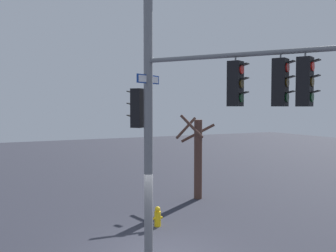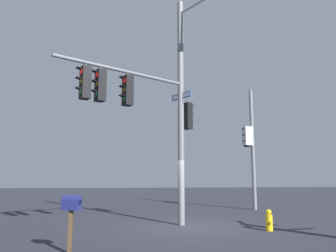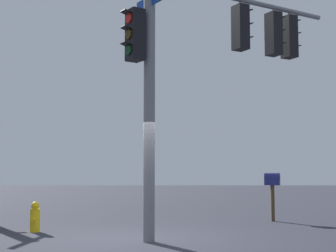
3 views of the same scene
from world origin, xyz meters
name	(u,v)px [view 1 (image 1 of 3)]	position (x,y,z in m)	size (l,w,h in m)	color
main_signal_pole_assembly	(188,83)	(0.35, -1.21, 5.00)	(3.38, 6.19, 9.28)	slate
fire_hydrant	(158,217)	(1.26, 2.57, 0.34)	(0.38, 0.24, 0.73)	yellow
bare_tree_behind_pole	(197,155)	(4.82, 5.65, 2.06)	(2.14, 2.00, 3.98)	#4E332B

